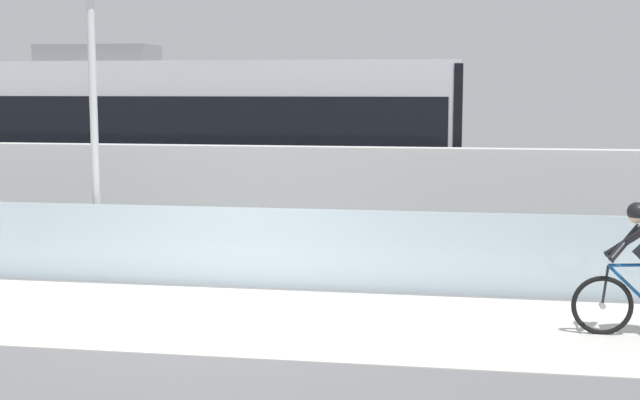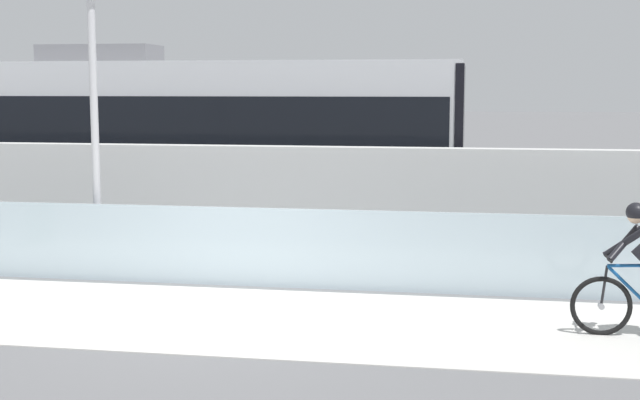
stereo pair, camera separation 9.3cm
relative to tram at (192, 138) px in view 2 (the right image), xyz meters
name	(u,v)px [view 2 (the right image)]	position (x,y,z in m)	size (l,w,h in m)	color
ground_plane	(211,318)	(2.44, -6.85, -1.89)	(200.00, 200.00, 0.00)	slate
bike_path_deck	(211,317)	(2.44, -6.85, -1.89)	(32.00, 3.20, 0.01)	silver
glass_parapet	(246,247)	(2.44, -5.00, -1.30)	(32.00, 0.05, 1.18)	silver
concrete_barrier_wall	(273,205)	(2.44, -3.20, -0.91)	(32.00, 0.36, 1.97)	silver
tram_rail_near	(302,237)	(2.44, -0.72, -1.89)	(32.00, 0.08, 0.01)	#595654
tram_rail_far	(314,226)	(2.44, 0.72, -1.89)	(32.00, 0.08, 0.01)	#595654
tram	(192,138)	(0.00, 0.00, 0.00)	(11.06, 2.54, 3.81)	silver
lamp_post_antenna	(93,64)	(-0.03, -4.70, 1.40)	(0.28, 0.28, 5.20)	gray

